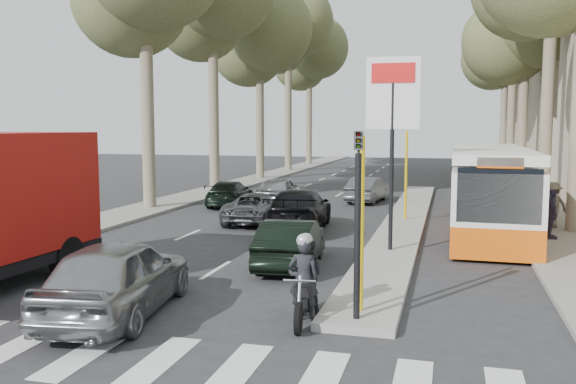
# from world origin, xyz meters

# --- Properties ---
(ground) EXTENTS (120.00, 120.00, 0.00)m
(ground) POSITION_xyz_m (0.00, 0.00, 0.00)
(ground) COLOR #28282B
(ground) RESTS_ON ground
(sidewalk_right) EXTENTS (3.20, 70.00, 0.12)m
(sidewalk_right) POSITION_xyz_m (8.60, 25.00, 0.06)
(sidewalk_right) COLOR gray
(sidewalk_right) RESTS_ON ground
(median_left) EXTENTS (2.40, 64.00, 0.12)m
(median_left) POSITION_xyz_m (-8.00, 28.00, 0.06)
(median_left) COLOR gray
(median_left) RESTS_ON ground
(traffic_island) EXTENTS (1.50, 26.00, 0.16)m
(traffic_island) POSITION_xyz_m (3.25, 11.00, 0.08)
(traffic_island) COLOR gray
(traffic_island) RESTS_ON ground
(billboard) EXTENTS (1.50, 12.10, 5.60)m
(billboard) POSITION_xyz_m (3.25, 5.00, 3.70)
(billboard) COLOR yellow
(billboard) RESTS_ON ground
(traffic_light_island) EXTENTS (0.16, 0.41, 3.60)m
(traffic_light_island) POSITION_xyz_m (3.25, -1.50, 2.49)
(traffic_light_island) COLOR black
(traffic_light_island) RESTS_ON ground
(tree_l_c) EXTENTS (7.40, 7.20, 13.71)m
(tree_l_c) POSITION_xyz_m (-7.77, 28.11, 10.04)
(tree_l_c) COLOR #6B604C
(tree_l_c) RESTS_ON ground
(tree_l_d) EXTENTS (7.40, 7.20, 15.66)m
(tree_l_d) POSITION_xyz_m (-7.87, 36.11, 11.76)
(tree_l_d) COLOR #6B604C
(tree_l_d) RESTS_ON ground
(tree_l_e) EXTENTS (7.40, 7.20, 14.49)m
(tree_l_e) POSITION_xyz_m (-7.97, 44.11, 10.73)
(tree_l_e) COLOR #6B604C
(tree_l_e) RESTS_ON ground
(tree_r_c) EXTENTS (7.40, 7.20, 13.32)m
(tree_r_c) POSITION_xyz_m (9.03, 26.11, 9.69)
(tree_r_c) COLOR #6B604C
(tree_r_c) RESTS_ON ground
(tree_r_d) EXTENTS (7.40, 7.20, 14.88)m
(tree_r_d) POSITION_xyz_m (9.13, 34.11, 11.07)
(tree_r_d) COLOR #6B604C
(tree_r_d) RESTS_ON ground
(tree_r_e) EXTENTS (7.40, 7.20, 14.10)m
(tree_r_e) POSITION_xyz_m (9.23, 42.11, 10.38)
(tree_r_e) COLOR #6B604C
(tree_r_e) RESTS_ON ground
(silver_hatchback) EXTENTS (2.39, 4.71, 1.54)m
(silver_hatchback) POSITION_xyz_m (-1.35, -2.00, 0.77)
(silver_hatchback) COLOR gray
(silver_hatchback) RESTS_ON ground
(dark_hatchback) EXTENTS (1.61, 3.90, 1.26)m
(dark_hatchback) POSITION_xyz_m (0.86, 2.90, 0.63)
(dark_hatchback) COLOR black
(dark_hatchback) RESTS_ON ground
(queue_car_a) EXTENTS (1.94, 4.20, 1.16)m
(queue_car_a) POSITION_xyz_m (-2.13, 9.65, 0.58)
(queue_car_a) COLOR #4A4C51
(queue_car_a) RESTS_ON ground
(queue_car_b) EXTENTS (2.65, 5.25, 1.46)m
(queue_car_b) POSITION_xyz_m (-0.29, 8.40, 0.73)
(queue_car_b) COLOR black
(queue_car_b) RESTS_ON ground
(queue_car_c) EXTENTS (1.89, 4.12, 1.37)m
(queue_car_c) POSITION_xyz_m (-2.80, 14.60, 0.69)
(queue_car_c) COLOR #96989D
(queue_car_c) RESTS_ON ground
(queue_car_d) EXTENTS (1.80, 3.86, 1.22)m
(queue_car_d) POSITION_xyz_m (1.01, 17.10, 0.61)
(queue_car_d) COLOR #4E5256
(queue_car_d) RESTS_ON ground
(queue_car_e) EXTENTS (2.18, 4.22, 1.17)m
(queue_car_e) POSITION_xyz_m (-4.98, 14.03, 0.59)
(queue_car_e) COLOR black
(queue_car_e) RESTS_ON ground
(city_bus) EXTENTS (2.63, 11.25, 2.95)m
(city_bus) POSITION_xyz_m (6.20, 10.02, 1.56)
(city_bus) COLOR #DF560C
(city_bus) RESTS_ON ground
(motorcycle) EXTENTS (0.77, 1.99, 1.69)m
(motorcycle) POSITION_xyz_m (2.22, -1.29, 0.77)
(motorcycle) COLOR black
(motorcycle) RESTS_ON ground
(pedestrian_near) EXTENTS (0.58, 0.97, 1.57)m
(pedestrian_near) POSITION_xyz_m (8.00, 8.24, 0.90)
(pedestrian_near) COLOR #362D44
(pedestrian_near) RESTS_ON sidewalk_right
(pedestrian_far) EXTENTS (1.15, 0.84, 1.62)m
(pedestrian_far) POSITION_xyz_m (8.37, 10.45, 0.93)
(pedestrian_far) COLOR #706354
(pedestrian_far) RESTS_ON sidewalk_right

